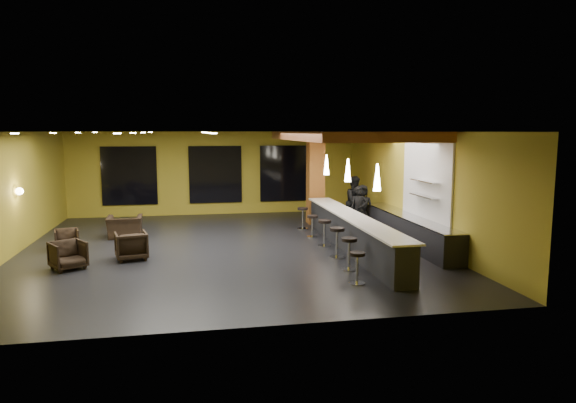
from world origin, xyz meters
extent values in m
cube|color=black|center=(0.00, 0.00, -0.05)|extent=(12.00, 13.00, 0.10)
cube|color=black|center=(0.00, 0.00, 3.55)|extent=(12.00, 13.00, 0.10)
cube|color=#A39024|center=(0.00, 6.55, 1.75)|extent=(12.00, 0.10, 3.50)
cube|color=#A39024|center=(0.00, -6.55, 1.75)|extent=(12.00, 0.10, 3.50)
cube|color=#A39024|center=(-6.05, 0.00, 1.75)|extent=(0.10, 13.00, 3.50)
cube|color=#A39024|center=(6.05, 0.00, 1.75)|extent=(0.10, 13.00, 3.50)
cube|color=#A0582E|center=(4.00, 1.00, 3.36)|extent=(3.60, 8.00, 0.28)
cube|color=black|center=(-3.50, 6.44, 1.70)|extent=(2.20, 0.06, 2.40)
cube|color=black|center=(0.00, 6.44, 1.70)|extent=(2.20, 0.06, 2.40)
cube|color=black|center=(3.00, 6.44, 1.70)|extent=(2.20, 0.06, 2.40)
cube|color=white|center=(5.96, -1.00, 2.00)|extent=(0.06, 3.20, 2.40)
cube|color=black|center=(3.65, -1.00, 0.50)|extent=(0.60, 8.00, 1.00)
cube|color=white|center=(3.65, -1.00, 1.02)|extent=(0.78, 8.10, 0.05)
cube|color=black|center=(5.65, -0.50, 0.43)|extent=(0.70, 6.00, 0.86)
cube|color=silver|center=(5.65, -0.50, 0.89)|extent=(0.72, 6.00, 0.03)
cube|color=silver|center=(5.82, -1.20, 1.60)|extent=(0.30, 1.50, 0.03)
cube|color=silver|center=(5.82, -1.20, 2.05)|extent=(0.30, 1.50, 0.03)
cube|color=brown|center=(3.65, 3.60, 1.75)|extent=(0.60, 0.60, 3.50)
sphere|color=#FFE5B2|center=(-5.88, 0.50, 1.80)|extent=(0.22, 0.22, 0.22)
cone|color=white|center=(3.65, -3.00, 2.35)|extent=(0.20, 0.20, 0.70)
cone|color=white|center=(3.65, -0.50, 2.35)|extent=(0.20, 0.20, 0.70)
cone|color=white|center=(3.65, 2.00, 2.35)|extent=(0.20, 0.20, 0.70)
imported|color=black|center=(4.71, 1.59, 0.80)|extent=(0.65, 0.49, 1.60)
imported|color=black|center=(4.86, 2.40, 0.95)|extent=(1.14, 1.03, 1.90)
imported|color=black|center=(5.03, 2.14, 0.80)|extent=(0.89, 0.69, 1.61)
imported|color=black|center=(-4.16, -1.69, 0.36)|extent=(1.08, 1.09, 0.73)
imported|color=black|center=(-2.67, -0.95, 0.39)|extent=(0.99, 1.00, 0.77)
imported|color=black|center=(-4.70, 0.64, 0.31)|extent=(0.81, 0.83, 0.62)
imported|color=black|center=(-3.21, 2.14, 0.36)|extent=(1.14, 1.00, 0.72)
cylinder|color=silver|center=(2.72, -4.31, 0.01)|extent=(0.38, 0.38, 0.03)
cylinder|color=silver|center=(2.72, -4.31, 0.35)|extent=(0.07, 0.07, 0.67)
cylinder|color=black|center=(2.72, -4.31, 0.71)|extent=(0.36, 0.36, 0.08)
cylinder|color=silver|center=(2.91, -3.10, 0.02)|extent=(0.42, 0.42, 0.03)
cylinder|color=silver|center=(2.91, -3.10, 0.39)|extent=(0.07, 0.07, 0.74)
cylinder|color=black|center=(2.91, -3.10, 0.79)|extent=(0.40, 0.40, 0.08)
cylinder|color=silver|center=(2.96, -1.83, 0.02)|extent=(0.43, 0.43, 0.03)
cylinder|color=silver|center=(2.96, -1.83, 0.40)|extent=(0.08, 0.08, 0.76)
cylinder|color=black|center=(2.96, -1.83, 0.81)|extent=(0.41, 0.41, 0.09)
cylinder|color=silver|center=(2.98, -0.35, 0.02)|extent=(0.41, 0.41, 0.03)
cylinder|color=silver|center=(2.98, -0.35, 0.38)|extent=(0.07, 0.07, 0.72)
cylinder|color=black|center=(2.98, -0.35, 0.77)|extent=(0.39, 0.39, 0.08)
cylinder|color=silver|center=(2.93, 1.04, 0.01)|extent=(0.37, 0.37, 0.03)
cylinder|color=silver|center=(2.93, 1.04, 0.34)|extent=(0.07, 0.07, 0.65)
cylinder|color=black|center=(2.93, 1.04, 0.70)|extent=(0.35, 0.35, 0.07)
cylinder|color=silver|center=(2.91, 2.49, 0.01)|extent=(0.40, 0.40, 0.03)
cylinder|color=silver|center=(2.91, 2.49, 0.37)|extent=(0.07, 0.07, 0.69)
cylinder|color=black|center=(2.91, 2.49, 0.74)|extent=(0.38, 0.38, 0.08)
camera|label=1|loc=(-0.98, -15.34, 3.52)|focal=32.00mm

